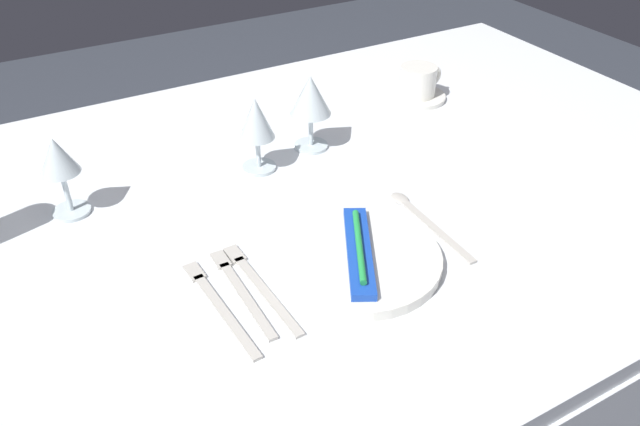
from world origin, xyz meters
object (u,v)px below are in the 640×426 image
Objects in this scene: fork_outer at (259,284)px; fork_inner at (240,289)px; spoon_soup at (421,217)px; wine_glass_left at (58,161)px; fork_salad at (217,304)px; coffee_cup_left at (419,81)px; dinner_plate at (359,259)px; toothbrush_package at (359,250)px; wine_glass_centre at (311,98)px; wine_glass_right at (256,122)px.

fork_outer is 0.03m from fork_inner.
spoon_soup is 0.60m from wine_glass_left.
coffee_cup_left is at bearing 32.28° from fork_salad.
dinner_plate is at bearing -162.59° from spoon_soup.
toothbrush_package reaches higher than fork_inner.
dinner_plate is 0.02m from toothbrush_package.
wine_glass_left is (-0.17, 0.32, 0.10)m from fork_inner.
fork_inner is (-0.03, 0.00, 0.00)m from fork_outer.
wine_glass_centre reaches higher than wine_glass_left.
fork_salad is 1.56× the size of wine_glass_right.
wine_glass_left is at bearing 179.88° from wine_glass_centre.
wine_glass_left is at bearing 118.14° from fork_inner.
coffee_cup_left is 0.33m from wine_glass_centre.
coffee_cup_left reaches higher than toothbrush_package.
fork_outer is (-0.15, 0.03, -0.02)m from toothbrush_package.
wine_glass_centre is (0.11, 0.35, 0.10)m from dinner_plate.
dinner_plate is at bearing -107.33° from wine_glass_centre.
toothbrush_package is 0.90× the size of fork_salad.
dinner_plate is at bearing -10.35° from fork_inner.
fork_salad is 1.02× the size of spoon_soup.
dinner_plate is 2.41× the size of coffee_cup_left.
wine_glass_centre reaches higher than toothbrush_package.
toothbrush_package is 0.97× the size of fork_inner.
toothbrush_package is 0.90× the size of fork_outer.
coffee_cup_left reaches higher than fork_salad.
toothbrush_package reaches higher than fork_salad.
dinner_plate is 1.76× the size of wine_glass_right.
dinner_plate is 0.19m from fork_inner.
fork_outer is at bearing -176.30° from spoon_soup.
wine_glass_left is (-0.20, 0.32, 0.10)m from fork_outer.
wine_glass_centre is at bearing -166.06° from coffee_cup_left.
toothbrush_package is at bearing -134.86° from coffee_cup_left.
fork_inner is 1.38× the size of wine_glass_centre.
spoon_soup is at bearing 2.57° from fork_inner.
fork_inner is 0.34m from spoon_soup.
wine_glass_left reaches higher than toothbrush_package.
wine_glass_right is (-0.02, 0.33, 0.07)m from toothbrush_package.
spoon_soup is at bearing 4.37° from fork_salad.
wine_glass_right is (0.34, -0.03, -0.00)m from wine_glass_left.
coffee_cup_left is 0.46m from wine_glass_right.
toothbrush_package is at bearing -87.38° from wine_glass_right.
coffee_cup_left reaches higher than fork_inner.
dinner_plate is 1.68× the size of wine_glass_centre.
toothbrush_package is at bearing -10.44° from fork_outer.
coffee_cup_left is at bearing 33.04° from fork_inner.
wine_glass_centre is (0.33, 0.33, 0.10)m from fork_salad.
wine_glass_right is at bearing 92.62° from toothbrush_package.
wine_glass_centre is 0.46m from wine_glass_left.
fork_salad is at bearing 174.95° from toothbrush_package.
wine_glass_left reaches higher than fork_salad.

